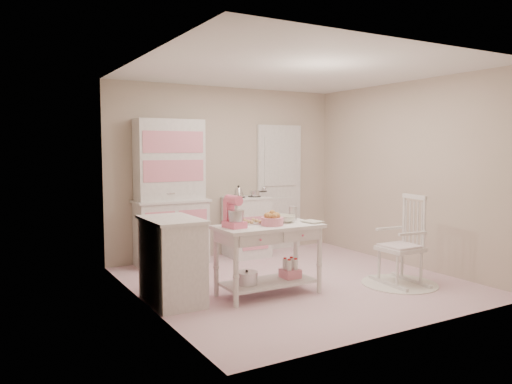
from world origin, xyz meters
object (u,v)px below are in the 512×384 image
base_cabinet (172,261)px  stand_mixer (234,212)px  hutch (171,192)px  rocking_chair (400,240)px  work_table (268,260)px  bread_basket (272,221)px  stove (247,227)px

base_cabinet → stand_mixer: 0.85m
stand_mixer → base_cabinet: bearing=152.7°
stand_mixer → hutch: bearing=83.5°
base_cabinet → rocking_chair: (2.67, -0.69, 0.09)m
rocking_chair → work_table: bearing=170.8°
rocking_chair → bread_basket: (-1.60, 0.39, 0.30)m
base_cabinet → work_table: 1.08m
hutch → stand_mixer: hutch is taller
work_table → stand_mixer: size_ratio=3.53×
rocking_chair → stand_mixer: (-2.04, 0.46, 0.42)m
base_cabinet → rocking_chair: rocking_chair is taller
base_cabinet → work_table: size_ratio=0.77×
hutch → stand_mixer: size_ratio=6.12×
bread_basket → stove: bearing=69.1°
base_cabinet → bread_basket: base_cabinet is taller
stove → bread_basket: (-0.75, -1.96, 0.39)m
work_table → stove: bearing=68.1°
stove → base_cabinet: 2.46m
base_cabinet → rocking_chair: size_ratio=0.84×
hutch → rocking_chair: hutch is taller
stove → stand_mixer: (-1.19, -1.89, 0.51)m
hutch → work_table: (0.43, -1.96, -0.64)m
rocking_chair → base_cabinet: bearing=171.4°
base_cabinet → bread_basket: bearing=-15.9°
rocking_chair → work_table: rocking_chair is taller
rocking_chair → bread_basket: bearing=172.3°
work_table → hutch: bearing=102.4°
stove → hutch: bearing=177.6°
work_table → stand_mixer: 0.71m
stove → stand_mixer: 2.29m
work_table → bread_basket: bread_basket is taller
rocking_chair → hutch: bearing=136.5°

